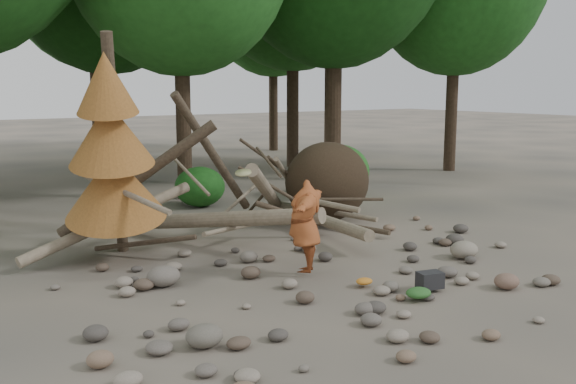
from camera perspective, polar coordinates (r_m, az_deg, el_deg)
ground at (r=11.29m, az=6.19°, el=-7.87°), size 120.00×120.00×0.00m
deadfall_pile at (r=15.55m, az=1.95°, el=0.58°), size 8.55×5.24×3.30m
dead_conifer at (r=12.29m, az=-15.40°, el=3.33°), size 2.06×2.16×4.35m
bush_mid at (r=18.03m, az=-7.85°, el=0.47°), size 1.40×1.40×1.12m
bush_right at (r=19.53m, az=4.33°, el=1.93°), size 2.00×2.00×1.60m
frisbee_thrower at (r=11.30m, az=1.51°, el=-3.04°), size 2.22×1.82×1.90m
backpack at (r=10.90m, az=12.49°, el=-7.94°), size 0.45×0.35×0.27m
cloth_green at (r=10.42m, az=11.51°, el=-9.04°), size 0.43×0.36×0.16m
cloth_orange at (r=10.95m, az=6.79°, el=-8.13°), size 0.30×0.24×0.11m
boulder_front_left at (r=8.57m, az=-7.45°, el=-12.56°), size 0.50×0.45×0.30m
boulder_front_right at (r=11.37m, az=18.87°, el=-7.52°), size 0.44×0.39×0.26m
boulder_mid_right at (r=13.07m, az=15.38°, el=-4.97°), size 0.57×0.51×0.34m
boulder_mid_left at (r=11.11m, az=-11.01°, el=-7.35°), size 0.58×0.52×0.35m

